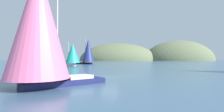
% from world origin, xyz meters
% --- Properties ---
extents(ground_plane, '(360.00, 360.00, 0.00)m').
position_xyz_m(ground_plane, '(0.00, 0.00, 0.00)').
color(ground_plane, '#385670').
extents(headland_center, '(70.19, 44.00, 31.66)m').
position_xyz_m(headland_center, '(5.00, 135.00, 0.00)').
color(headland_center, '#5B6647').
rests_on(headland_center, ground_plane).
extents(headland_right, '(62.47, 44.00, 36.67)m').
position_xyz_m(headland_right, '(60.00, 135.00, 0.00)').
color(headland_right, '#5B6647').
rests_on(headland_right, ground_plane).
extents(sailboat_navy_sail, '(9.43, 7.78, 11.01)m').
position_xyz_m(sailboat_navy_sail, '(-10.21, 48.99, 5.58)').
color(sailboat_navy_sail, black).
rests_on(sailboat_navy_sail, ground_plane).
extents(sailboat_pink_spinnaker, '(10.21, 9.39, 11.95)m').
position_xyz_m(sailboat_pink_spinnaker, '(-6.45, -9.23, 5.96)').
color(sailboat_pink_spinnaker, '#191E4C').
rests_on(sailboat_pink_spinnaker, ground_plane).
extents(sailboat_scarlet_sail, '(9.13, 6.99, 9.64)m').
position_xyz_m(sailboat_scarlet_sail, '(-33.24, 53.79, 4.29)').
color(sailboat_scarlet_sail, white).
rests_on(sailboat_scarlet_sail, ground_plane).
extents(sailboat_teal_sail, '(7.75, 5.14, 8.01)m').
position_xyz_m(sailboat_teal_sail, '(-12.98, 32.02, 4.04)').
color(sailboat_teal_sail, white).
rests_on(sailboat_teal_sail, ground_plane).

